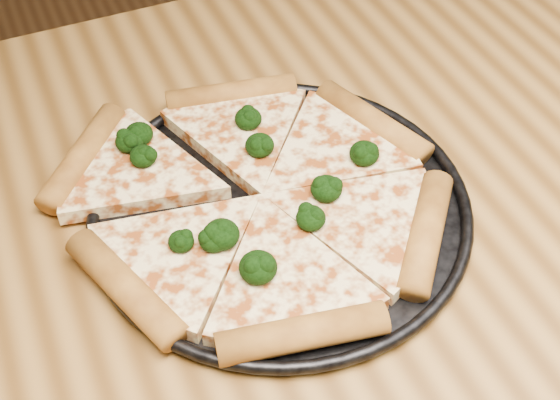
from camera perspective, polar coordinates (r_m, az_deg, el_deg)
name	(u,v)px	position (r m, az deg, el deg)	size (l,w,h in m)	color
dining_table	(386,313)	(0.72, 8.12, -8.54)	(1.20, 0.90, 0.75)	olive
pizza_pan	(280,206)	(0.66, 0.00, -0.49)	(0.34, 0.34, 0.02)	black
pizza	(256,195)	(0.66, -1.81, 0.38)	(0.36, 0.34, 0.03)	#FFE09C
broccoli_florets	(237,190)	(0.65, -3.29, 0.80)	(0.22, 0.22, 0.02)	black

